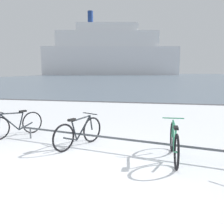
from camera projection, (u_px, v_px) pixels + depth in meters
ground at (155, 78)px, 56.09m from camera, size 80.00×132.00×0.08m
bike_rack at (119, 139)px, 5.49m from camera, size 5.56×1.22×0.31m
bicycle_0 at (16, 124)px, 6.67m from camera, size 0.84×1.41×0.75m
bicycle_1 at (79, 133)px, 5.78m from camera, size 0.75×1.45×0.76m
bicycle_2 at (174, 143)px, 4.92m from camera, size 0.46×1.69×0.79m
ferry_ship at (110, 54)px, 90.02m from camera, size 50.00×20.59×22.85m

